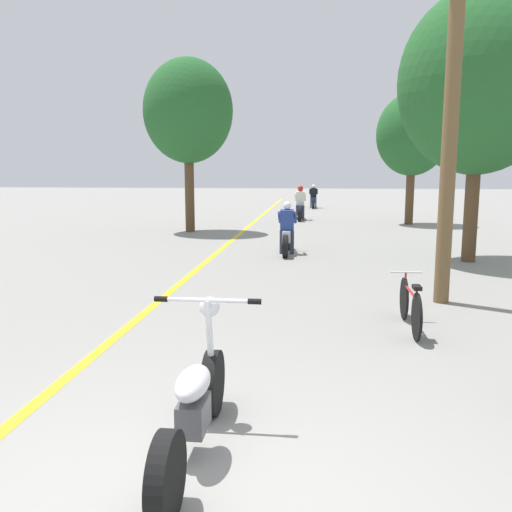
% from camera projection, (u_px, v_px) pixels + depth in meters
% --- Properties ---
extents(ground_plane, '(120.00, 120.00, 0.00)m').
position_uv_depth(ground_plane, '(176.00, 511.00, 3.44)').
color(ground_plane, gray).
extents(lane_stripe_center, '(0.14, 48.00, 0.01)m').
position_uv_depth(lane_stripe_center, '(229.00, 243.00, 16.04)').
color(lane_stripe_center, yellow).
rests_on(lane_stripe_center, ground).
extents(utility_pole, '(1.10, 0.24, 5.88)m').
position_uv_depth(utility_pole, '(451.00, 111.00, 8.37)').
color(utility_pole, brown).
rests_on(utility_pole, ground).
extents(roadside_tree_right_near, '(3.59, 3.23, 6.15)m').
position_uv_depth(roadside_tree_right_near, '(479.00, 83.00, 12.14)').
color(roadside_tree_right_near, '#513A23').
rests_on(roadside_tree_right_near, ground).
extents(roadside_tree_right_far, '(2.76, 2.49, 5.08)m').
position_uv_depth(roadside_tree_right_far, '(412.00, 135.00, 20.91)').
color(roadside_tree_right_far, '#513A23').
rests_on(roadside_tree_right_far, ground).
extents(roadside_tree_left, '(3.04, 2.74, 5.85)m').
position_uv_depth(roadside_tree_left, '(188.00, 112.00, 18.27)').
color(roadside_tree_left, '#513A23').
rests_on(roadside_tree_left, ground).
extents(motorcycle_foreground, '(0.90, 2.07, 1.10)m').
position_uv_depth(motorcycle_foreground, '(195.00, 404.00, 4.06)').
color(motorcycle_foreground, black).
rests_on(motorcycle_foreground, ground).
extents(motorcycle_rider_lead, '(0.50, 1.92, 1.34)m').
position_uv_depth(motorcycle_rider_lead, '(287.00, 234.00, 13.87)').
color(motorcycle_rider_lead, black).
rests_on(motorcycle_rider_lead, ground).
extents(motorcycle_rider_mid, '(0.50, 2.04, 1.47)m').
position_uv_depth(motorcycle_rider_mid, '(300.00, 207.00, 23.21)').
color(motorcycle_rider_mid, black).
rests_on(motorcycle_rider_mid, ground).
extents(motorcycle_rider_far, '(0.50, 2.06, 1.31)m').
position_uv_depth(motorcycle_rider_far, '(313.00, 199.00, 30.51)').
color(motorcycle_rider_far, black).
rests_on(motorcycle_rider_far, ground).
extents(bicycle_parked, '(0.44, 1.61, 0.71)m').
position_uv_depth(bicycle_parked, '(410.00, 305.00, 7.30)').
color(bicycle_parked, black).
rests_on(bicycle_parked, ground).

